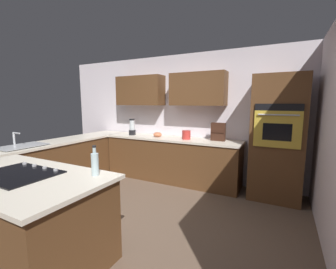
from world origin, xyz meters
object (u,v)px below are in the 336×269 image
at_px(second_bottle, 95,163).
at_px(spice_rack, 218,132).
at_px(mixing_bowl, 158,135).
at_px(kettle, 186,135).
at_px(sink_unit, 21,146).
at_px(blender, 132,128).
at_px(wall_oven, 277,138).
at_px(cooktop, 18,174).

bearing_deg(second_bottle, spice_rack, -101.95).
bearing_deg(mixing_bowl, kettle, 180.00).
height_order(spice_rack, kettle, spice_rack).
distance_m(sink_unit, second_bottle, 2.20).
bearing_deg(blender, wall_oven, -179.45).
height_order(blender, kettle, blender).
xyz_separation_m(wall_oven, sink_unit, (3.68, 1.97, -0.11)).
height_order(wall_oven, sink_unit, wall_oven).
bearing_deg(spice_rack, wall_oven, 175.19).
distance_m(blender, kettle, 1.30).
bearing_deg(wall_oven, spice_rack, -4.81).
xyz_separation_m(sink_unit, mixing_bowl, (-1.43, -1.95, 0.03)).
bearing_deg(mixing_bowl, second_bottle, 106.04).
relative_size(wall_oven, second_bottle, 6.82).
xyz_separation_m(sink_unit, second_bottle, (-2.13, 0.51, 0.10)).
xyz_separation_m(mixing_bowl, second_bottle, (-0.71, 2.46, 0.07)).
relative_size(cooktop, mixing_bowl, 4.18).
distance_m(sink_unit, spice_rack, 3.38).
bearing_deg(wall_oven, cooktop, 51.37).
relative_size(cooktop, second_bottle, 2.52).
bearing_deg(second_bottle, blender, -61.10).
distance_m(sink_unit, blender, 2.10).
height_order(wall_oven, mixing_bowl, wall_oven).
relative_size(sink_unit, cooktop, 0.92).
bearing_deg(second_bottle, cooktop, 25.40).
xyz_separation_m(sink_unit, blender, (-0.78, -1.95, 0.13)).
bearing_deg(kettle, blender, 0.00).
xyz_separation_m(cooktop, second_bottle, (-0.71, -0.34, 0.11)).
height_order(mixing_bowl, second_bottle, second_bottle).
height_order(wall_oven, blender, wall_oven).
relative_size(wall_oven, kettle, 11.96).
bearing_deg(kettle, sink_unit, 43.10).
bearing_deg(second_bottle, sink_unit, -13.47).
xyz_separation_m(wall_oven, second_bottle, (1.54, 2.48, -0.01)).
bearing_deg(sink_unit, cooktop, 149.18).
xyz_separation_m(blender, kettle, (-1.30, 0.00, -0.07)).
bearing_deg(kettle, mixing_bowl, 0.00).
xyz_separation_m(kettle, second_bottle, (-0.06, 2.46, 0.04)).
distance_m(blender, second_bottle, 2.81).
xyz_separation_m(cooktop, mixing_bowl, (-0.01, -2.79, 0.04)).
distance_m(cooktop, blender, 2.87).
bearing_deg(cooktop, spice_rack, -113.36).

